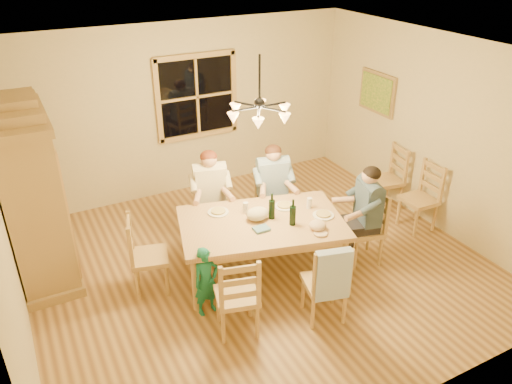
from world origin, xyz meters
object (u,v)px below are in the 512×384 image
chair_near_left (237,307)px  armoire (33,199)px  chair_spare_back (385,189)px  child (206,281)px  chair_far_right (272,213)px  wine_bottle_a (272,206)px  chair_end_left (151,267)px  dining_table (262,228)px  chair_spare_front (417,209)px  wine_bottle_b (293,212)px  chandelier (259,111)px  chair_near_right (324,294)px  chair_end_right (363,239)px  adult_slate_man (367,203)px  adult_woman (210,185)px  adult_plaid_man (273,179)px  chair_far_left (212,220)px

chair_near_left → armoire: bearing=144.3°
chair_spare_back → child: bearing=115.0°
armoire → child: 2.28m
chair_far_right → wine_bottle_a: wine_bottle_a is taller
chair_end_left → dining_table: bearing=90.0°
child → chair_spare_front: 3.39m
chair_spare_front → wine_bottle_b: bearing=95.7°
chandelier → chair_far_right: (0.55, 0.64, -1.77)m
chair_far_right → chair_spare_front: bearing=170.2°
chair_spare_back → chair_near_right: bearing=134.8°
chair_spare_front → chair_spare_back: size_ratio=1.00×
chair_end_right → chandelier: bearing=83.0°
armoire → wine_bottle_b: bearing=-29.0°
dining_table → child: bearing=-158.1°
chair_near_left → child: (-0.18, 0.41, 0.12)m
chair_spare_back → adult_slate_man: bearing=138.0°
adult_woman → wine_bottle_a: adult_woman is taller
chair_near_left → adult_woman: size_ratio=1.13×
wine_bottle_a → adult_plaid_man: bearing=59.8°
chair_near_left → wine_bottle_a: size_ratio=3.00×
adult_slate_man → wine_bottle_a: (-1.17, 0.35, 0.08)m
chair_far_right → child: size_ratio=1.18×
chair_spare_front → adult_slate_man: bearing=104.4°
chandelier → chair_end_right: size_ratio=0.78×
dining_table → chair_spare_back: size_ratio=2.20×
armoire → adult_slate_man: size_ratio=2.63×
chair_end_left → chair_spare_back: 3.82m
chair_near_left → chair_spare_front: (3.20, 0.70, 0.00)m
adult_slate_man → chair_spare_front: size_ratio=0.88×
chair_end_left → adult_woman: adult_woman is taller
chandelier → chair_far_right: size_ratio=0.78×
dining_table → chair_end_right: 1.40m
chandelier → chair_near_right: (0.19, -1.17, -1.77)m
adult_woman → chair_near_left: bearing=90.0°
chair_near_left → chair_far_right: bearing=64.8°
dining_table → chair_near_right: (0.24, -1.01, -0.36)m
chair_near_left → chair_spare_back: 3.49m
chair_far_left → chair_far_right: bearing=180.0°
adult_woman → wine_bottle_a: (0.38, -1.00, 0.08)m
dining_table → chair_far_right: (0.60, 0.79, -0.36)m
dining_table → adult_slate_man: (1.31, -0.34, 0.18)m
armoire → dining_table: (2.37, -1.25, -0.39)m
armoire → chair_near_right: 3.53m
chandelier → dining_table: (-0.05, -0.16, -1.41)m
chair_near_right → wine_bottle_a: wine_bottle_a is taller
chair_far_left → chair_far_right: same height
chair_end_left → child: size_ratio=1.18×
chair_near_right → chair_end_right: same height
chair_near_right → adult_plaid_man: size_ratio=1.13×
dining_table → adult_woman: adult_woman is taller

